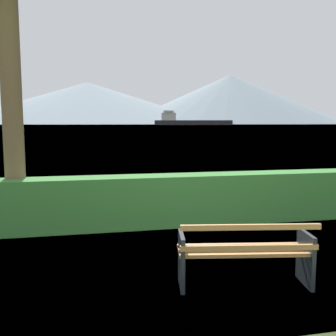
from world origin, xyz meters
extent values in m
plane|color=olive|center=(0.00, 0.00, 0.00)|extent=(1400.00, 1400.00, 0.00)
plane|color=#7A99A8|center=(0.00, 308.76, 0.00)|extent=(620.00, 620.00, 0.00)
cube|color=#A0703F|center=(-0.03, -0.19, 0.45)|extent=(1.65, 0.34, 0.04)
cube|color=#A0703F|center=(0.00, 0.00, 0.45)|extent=(1.65, 0.34, 0.04)
cube|color=#A0703F|center=(0.03, 0.19, 0.45)|extent=(1.65, 0.34, 0.04)
cube|color=#A0703F|center=(-0.04, -0.26, 0.57)|extent=(1.64, 0.32, 0.06)
cube|color=#A0703F|center=(-0.05, -0.31, 0.84)|extent=(1.64, 0.32, 0.06)
cube|color=#1E2328|center=(-0.78, 0.11, 0.34)|extent=(0.13, 0.51, 0.68)
cube|color=#1E2328|center=(0.78, -0.15, 0.34)|extent=(0.13, 0.51, 0.68)
cube|color=#387A33|center=(0.00, 3.00, 0.50)|extent=(13.76, 0.64, 1.01)
cylinder|color=brown|center=(-3.25, 3.23, 2.48)|extent=(0.37, 0.37, 4.97)
cube|color=#232328|center=(82.58, 297.09, 1.86)|extent=(62.00, 27.30, 3.73)
cube|color=silver|center=(63.59, 303.16, 6.71)|extent=(13.08, 10.90, 5.96)
cube|color=beige|center=(63.59, 303.16, 10.62)|extent=(10.14, 10.71, 1.86)
cone|color=gray|center=(0.00, 566.63, 29.58)|extent=(375.88, 375.88, 59.15)
cone|color=gray|center=(202.69, 531.05, 35.15)|extent=(318.98, 318.98, 70.30)
camera|label=1|loc=(-1.90, -4.38, 2.05)|focal=41.02mm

